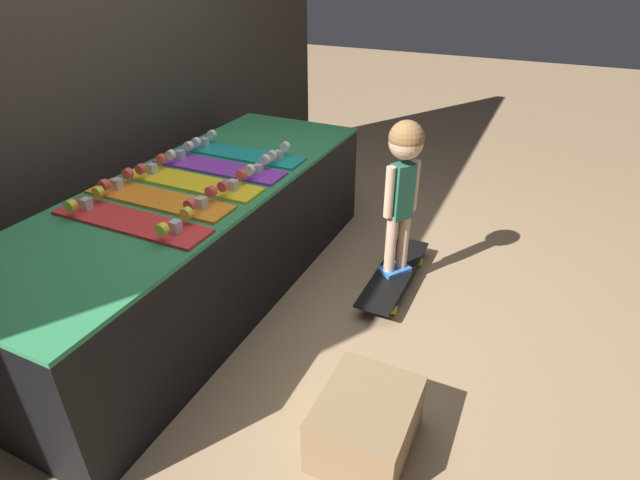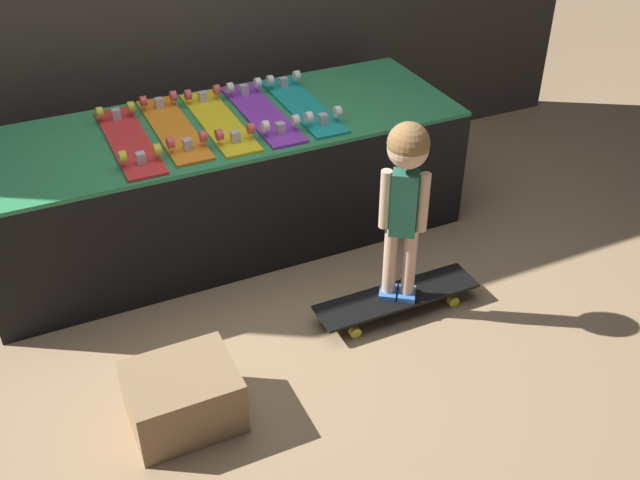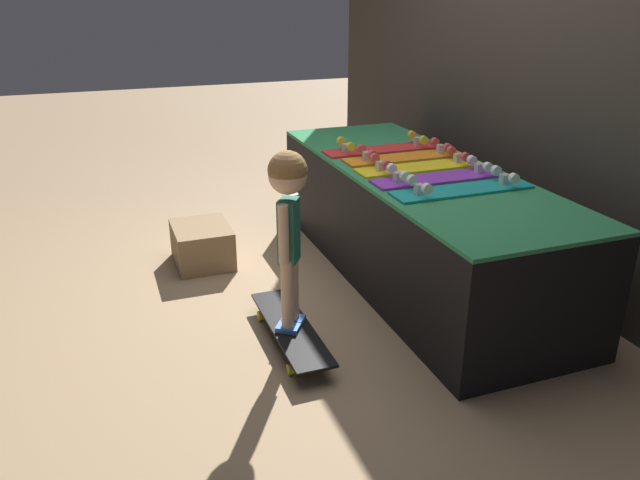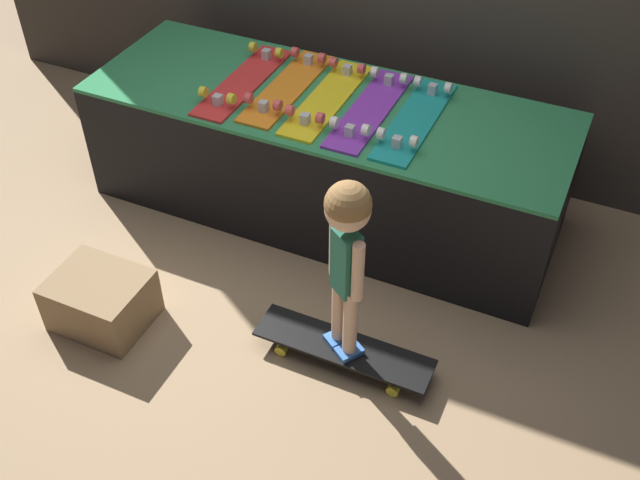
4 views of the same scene
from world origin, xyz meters
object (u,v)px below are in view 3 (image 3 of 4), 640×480
skateboard_red_on_rack (382,148)px  skateboard_on_floor (291,329)px  skateboard_yellow_on_rack (420,166)px  storage_box (202,245)px  skateboard_teal_on_rack (462,188)px  skateboard_orange_on_rack (404,156)px  skateboard_purple_on_rack (439,176)px  child (288,208)px

skateboard_red_on_rack → skateboard_on_floor: size_ratio=0.96×
skateboard_yellow_on_rack → storage_box: 1.43m
skateboard_teal_on_rack → skateboard_on_floor: 1.12m
skateboard_orange_on_rack → skateboard_purple_on_rack: 0.45m
skateboard_orange_on_rack → skateboard_on_floor: (0.73, -0.97, -0.60)m
skateboard_red_on_rack → skateboard_orange_on_rack: bearing=10.0°
storage_box → skateboard_teal_on_rack: bearing=48.7°
skateboard_yellow_on_rack → skateboard_teal_on_rack: (0.45, -0.00, 0.00)m
skateboard_red_on_rack → skateboard_on_floor: (0.96, -0.93, -0.60)m
skateboard_orange_on_rack → skateboard_teal_on_rack: same height
skateboard_red_on_rack → skateboard_yellow_on_rack: 0.45m
skateboard_orange_on_rack → skateboard_red_on_rack: bearing=-170.0°
skateboard_on_floor → storage_box: storage_box is taller
skateboard_yellow_on_rack → child: (0.51, -0.95, 0.03)m
skateboard_yellow_on_rack → child: 1.08m
child → skateboard_red_on_rack: bearing=170.3°
skateboard_purple_on_rack → child: 0.99m
skateboard_orange_on_rack → child: size_ratio=0.86×
skateboard_yellow_on_rack → child: bearing=-61.9°
skateboard_orange_on_rack → skateboard_yellow_on_rack: (0.23, -0.02, 0.00)m
skateboard_teal_on_rack → skateboard_orange_on_rack: bearing=178.5°
skateboard_yellow_on_rack → skateboard_on_floor: size_ratio=0.96×
skateboard_red_on_rack → skateboard_purple_on_rack: same height
storage_box → skateboard_on_floor: bearing=12.1°
skateboard_orange_on_rack → storage_box: 1.37m
skateboard_yellow_on_rack → storage_box: skateboard_yellow_on_rack is taller
skateboard_orange_on_rack → skateboard_purple_on_rack: same height
skateboard_red_on_rack → skateboard_on_floor: 1.46m
skateboard_red_on_rack → skateboard_teal_on_rack: size_ratio=1.00×
skateboard_orange_on_rack → skateboard_on_floor: 1.35m
child → skateboard_teal_on_rack: bearing=127.7°
skateboard_teal_on_rack → skateboard_purple_on_rack: bearing=-179.1°
skateboard_purple_on_rack → skateboard_teal_on_rack: same height
skateboard_on_floor → child: (0.00, 0.00, 0.63)m
skateboard_red_on_rack → child: (0.96, -0.93, 0.03)m
skateboard_red_on_rack → skateboard_orange_on_rack: size_ratio=1.00×
skateboard_yellow_on_rack → skateboard_teal_on_rack: size_ratio=1.00×
skateboard_red_on_rack → skateboard_teal_on_rack: same height
storage_box → skateboard_purple_on_rack: bearing=55.4°
skateboard_yellow_on_rack → storage_box: size_ratio=1.81×
skateboard_teal_on_rack → storage_box: skateboard_teal_on_rack is taller
skateboard_purple_on_rack → skateboard_on_floor: skateboard_purple_on_rack is taller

